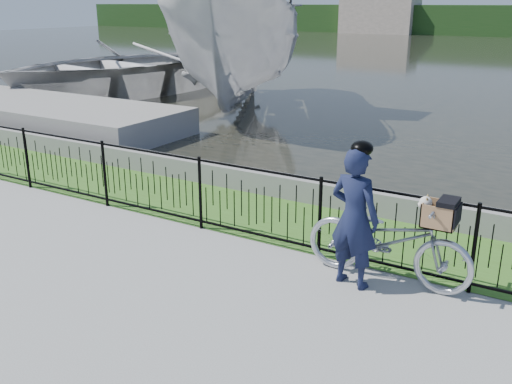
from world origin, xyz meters
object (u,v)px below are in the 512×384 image
Objects in this scene: cyclist at (354,216)px; bicycle_rig at (389,239)px; dock at (27,112)px; boat_near at (241,44)px; boat_far at (120,68)px.

bicycle_rig is at bearing 42.58° from cyclist.
dock is 0.91× the size of boat_near.
boat_far reaches higher than dock.
cyclist is 12.27m from boat_near.
cyclist is 16.68m from boat_far.
boat_near is at bearing 51.65° from dock.
boat_far is at bearing 143.11° from cyclist.
boat_far is (-13.34, 10.01, 0.08)m from cyclist.
boat_far is (-13.69, 9.70, 0.43)m from bicycle_rig.
bicycle_rig is 12.29m from boat_near.
dock is 5.87m from boat_far.
dock is 5.47× the size of cyclist.
cyclist is (-0.35, -0.32, 0.34)m from bicycle_rig.
boat_far reaches higher than bicycle_rig.
bicycle_rig is 0.20× the size of boat_far.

